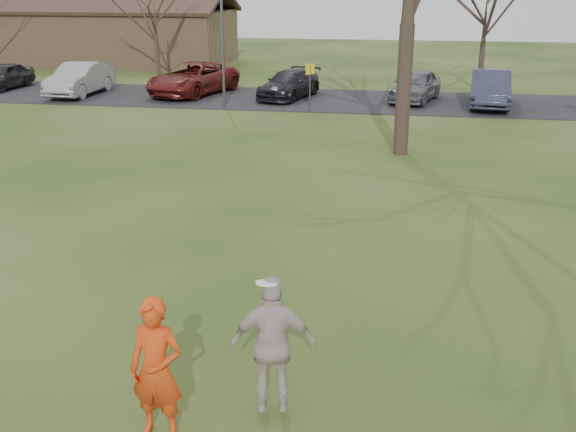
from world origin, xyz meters
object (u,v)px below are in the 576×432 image
object	(u,v)px
car_0	(3,76)
car_1	(80,79)
car_2	(193,79)
lamp_post	(222,17)
car_3	(289,84)
catching_play	(274,345)
car_4	(416,86)
player_defender	(157,370)
building	(84,34)
car_5	(490,89)

from	to	relation	value
car_0	car_1	size ratio (longest dim) A/B	0.82
car_2	lamp_post	bearing A→B (deg)	-35.57
car_2	lamp_post	world-z (taller)	lamp_post
car_0	car_3	size ratio (longest dim) A/B	0.87
car_0	car_3	distance (m)	15.33
car_2	catching_play	distance (m)	26.85
car_4	player_defender	bearing A→B (deg)	-82.23
car_4	lamp_post	xyz separation A→B (m)	(-8.61, -2.80, 3.20)
car_1	car_3	world-z (taller)	car_1
car_1	building	size ratio (longest dim) A/B	0.23
car_1	car_5	bearing A→B (deg)	1.31
car_1	car_2	distance (m)	5.62
car_1	lamp_post	bearing A→B (deg)	-12.59
car_2	lamp_post	xyz separation A→B (m)	(2.40, -3.04, 3.15)
car_1	catching_play	size ratio (longest dim) A/B	2.52
player_defender	catching_play	size ratio (longest dim) A/B	1.01
car_4	catching_play	distance (m)	25.21
player_defender	car_2	distance (m)	27.00
car_0	car_2	size ratio (longest dim) A/B	0.70
car_4	car_2	bearing A→B (deg)	-165.65
car_3	car_5	xyz separation A→B (m)	(9.38, -0.74, 0.14)
car_2	car_5	distance (m)	14.37
building	lamp_post	size ratio (longest dim) A/B	3.29
car_2	car_4	size ratio (longest dim) A/B	1.31
car_0	building	distance (m)	12.54
car_1	lamp_post	distance (m)	8.73
car_5	car_1	bearing A→B (deg)	-174.38
car_4	building	bearing A→B (deg)	166.28
car_2	lamp_post	size ratio (longest dim) A/B	0.90
car_4	car_5	size ratio (longest dim) A/B	0.89
car_2	catching_play	size ratio (longest dim) A/B	2.96
car_1	car_4	world-z (taller)	car_1
car_0	catching_play	xyz separation A→B (m)	(19.21, -25.39, 0.39)
car_4	car_5	world-z (taller)	car_5
car_0	lamp_post	world-z (taller)	lamp_post
player_defender	car_4	distance (m)	25.94
car_0	car_5	world-z (taller)	car_5
catching_play	lamp_post	size ratio (longest dim) A/B	0.30
catching_play	building	bearing A→B (deg)	118.40
car_3	car_1	bearing A→B (deg)	-160.66
car_0	car_1	xyz separation A→B (m)	(4.86, -1.14, 0.12)
car_4	lamp_post	bearing A→B (deg)	-146.37
building	player_defender	bearing A→B (deg)	-63.58
player_defender	car_2	world-z (taller)	player_defender
car_5	building	xyz separation A→B (m)	(-25.94, 13.52, 1.09)
car_1	car_2	size ratio (longest dim) A/B	0.85
car_4	lamp_post	size ratio (longest dim) A/B	0.69
lamp_post	catching_play	bearing A→B (deg)	-73.90
car_5	lamp_post	world-z (taller)	lamp_post
car_3	catching_play	world-z (taller)	catching_play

